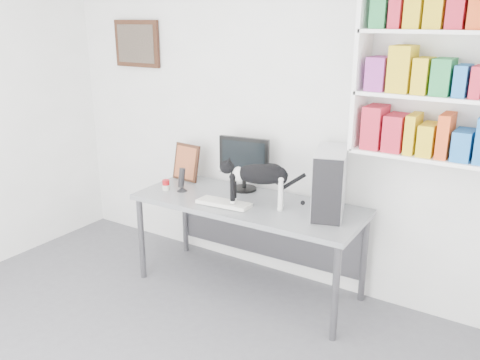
# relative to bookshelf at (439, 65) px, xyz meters

# --- Properties ---
(room) EXTENTS (4.01, 4.01, 2.70)m
(room) POSITION_rel_bookshelf_xyz_m (-1.40, -1.85, -0.50)
(room) COLOR #5E5E63
(room) RESTS_ON ground
(bookshelf) EXTENTS (1.03, 0.28, 1.24)m
(bookshelf) POSITION_rel_bookshelf_xyz_m (0.00, 0.00, 0.00)
(bookshelf) COLOR white
(bookshelf) RESTS_ON room
(wall_art) EXTENTS (0.52, 0.04, 0.42)m
(wall_art) POSITION_rel_bookshelf_xyz_m (-2.70, 0.12, 0.05)
(wall_art) COLOR #442615
(wall_art) RESTS_ON room
(desk) EXTENTS (1.84, 0.76, 0.76)m
(desk) POSITION_rel_bookshelf_xyz_m (-1.25, -0.26, -1.47)
(desk) COLOR gray
(desk) RESTS_ON room
(monitor) EXTENTS (0.46, 0.27, 0.46)m
(monitor) POSITION_rel_bookshelf_xyz_m (-1.43, -0.03, -0.86)
(monitor) COLOR black
(monitor) RESTS_ON desk
(keyboard) EXTENTS (0.43, 0.20, 0.03)m
(keyboard) POSITION_rel_bookshelf_xyz_m (-1.37, -0.42, -1.08)
(keyboard) COLOR silver
(keyboard) RESTS_ON desk
(pc_tower) EXTENTS (0.35, 0.52, 0.48)m
(pc_tower) POSITION_rel_bookshelf_xyz_m (-0.63, -0.15, -0.85)
(pc_tower) COLOR silver
(pc_tower) RESTS_ON desk
(speaker) EXTENTS (0.11, 0.11, 0.21)m
(speaker) POSITION_rel_bookshelf_xyz_m (-1.84, -0.34, -0.99)
(speaker) COLOR black
(speaker) RESTS_ON desk
(leaning_print) EXTENTS (0.28, 0.13, 0.33)m
(leaning_print) POSITION_rel_bookshelf_xyz_m (-2.00, -0.08, -0.93)
(leaning_print) COLOR #442615
(leaning_print) RESTS_ON desk
(soup_can) EXTENTS (0.07, 0.07, 0.09)m
(soup_can) POSITION_rel_bookshelf_xyz_m (-1.97, -0.39, -1.05)
(soup_can) COLOR #A20D14
(soup_can) RESTS_ON desk
(cat) EXTENTS (0.60, 0.38, 0.36)m
(cat) POSITION_rel_bookshelf_xyz_m (-1.11, -0.33, -0.91)
(cat) COLOR black
(cat) RESTS_ON desk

